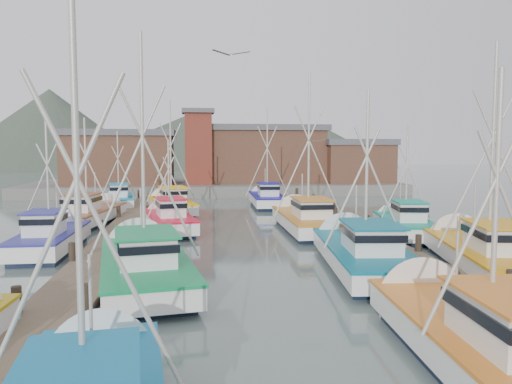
{
  "coord_description": "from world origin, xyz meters",
  "views": [
    {
      "loc": [
        -2.73,
        -24.4,
        5.32
      ],
      "look_at": [
        1.21,
        6.33,
        2.6
      ],
      "focal_mm": 35.0,
      "sensor_mm": 36.0,
      "label": 1
    }
  ],
  "objects": [
    {
      "name": "lookout_tower",
      "position": [
        -2.0,
        33.0,
        5.55
      ],
      "size": [
        3.6,
        3.6,
        8.5
      ],
      "color": "maroon",
      "rests_on": "quay"
    },
    {
      "name": "quay",
      "position": [
        0.0,
        37.0,
        0.6
      ],
      "size": [
        44.0,
        16.0,
        1.2
      ],
      "primitive_type": "cube",
      "color": "slate",
      "rests_on": "ground"
    },
    {
      "name": "distant_hills",
      "position": [
        -12.76,
        122.59,
        0.0
      ],
      "size": [
        175.0,
        140.0,
        42.0
      ],
      "color": "#475244",
      "rests_on": "ground"
    },
    {
      "name": "boat_1",
      "position": [
        4.12,
        -13.26,
        0.68
      ],
      "size": [
        3.6,
        9.69,
        7.94
      ],
      "rotation": [
        0.0,
        0.0,
        -0.07
      ],
      "color": "black",
      "rests_on": "ground"
    },
    {
      "name": "boat_7",
      "position": [
        10.02,
        -4.0,
        0.69
      ],
      "size": [
        4.99,
        10.25,
        10.65
      ],
      "rotation": [
        0.0,
        0.0,
        -0.21
      ],
      "color": "black",
      "rests_on": "ground"
    },
    {
      "name": "boat_11",
      "position": [
        10.03,
        4.39,
        0.68
      ],
      "size": [
        3.83,
        8.3,
        7.35
      ],
      "rotation": [
        0.0,
        0.0,
        -0.18
      ],
      "color": "black",
      "rests_on": "ground"
    },
    {
      "name": "boat_12",
      "position": [
        -4.57,
        17.23,
        0.68
      ],
      "size": [
        4.52,
        9.74,
        10.02
      ],
      "rotation": [
        0.0,
        0.0,
        0.18
      ],
      "color": "black",
      "rests_on": "ground"
    },
    {
      "name": "boat_6",
      "position": [
        -9.92,
        2.28,
        0.68
      ],
      "size": [
        3.1,
        8.09,
        7.48
      ],
      "rotation": [
        0.0,
        0.0,
        -0.01
      ],
      "color": "black",
      "rests_on": "ground"
    },
    {
      "name": "gull_far",
      "position": [
        3.83,
        2.06,
        5.73
      ],
      "size": [
        1.54,
        0.61,
        0.24
      ],
      "rotation": [
        0.0,
        0.0,
        0.03
      ],
      "color": "gray",
      "rests_on": "ground"
    },
    {
      "name": "dock_left",
      "position": [
        -7.0,
        4.04,
        0.21
      ],
      "size": [
        2.3,
        46.0,
        1.5
      ],
      "color": "brown",
      "rests_on": "ground"
    },
    {
      "name": "dock_right",
      "position": [
        7.0,
        4.04,
        0.21
      ],
      "size": [
        2.3,
        46.0,
        1.5
      ],
      "color": "brown",
      "rests_on": "ground"
    },
    {
      "name": "boat_4",
      "position": [
        -4.72,
        -4.18,
        0.69
      ],
      "size": [
        4.72,
        10.62,
        10.62
      ],
      "rotation": [
        0.0,
        0.0,
        0.16
      ],
      "color": "black",
      "rests_on": "ground"
    },
    {
      "name": "gull_near",
      "position": [
        -1.13,
        -4.21,
        9.08
      ],
      "size": [
        1.55,
        0.66,
        0.24
      ],
      "rotation": [
        0.0,
        0.0,
        0.32
      ],
      "color": "gray",
      "rests_on": "ground"
    },
    {
      "name": "shed_left",
      "position": [
        -11.0,
        35.0,
        4.34
      ],
      "size": [
        12.72,
        8.48,
        6.2
      ],
      "color": "brown",
      "rests_on": "quay"
    },
    {
      "name": "shed_center",
      "position": [
        6.0,
        37.0,
        4.69
      ],
      "size": [
        14.84,
        9.54,
        6.9
      ],
      "color": "brown",
      "rests_on": "quay"
    },
    {
      "name": "boat_9",
      "position": [
        4.56,
        7.08,
        0.69
      ],
      "size": [
        4.38,
        10.1,
        10.92
      ],
      "rotation": [
        0.0,
        0.0,
        -0.01
      ],
      "color": "black",
      "rests_on": "ground"
    },
    {
      "name": "boat_14",
      "position": [
        -9.29,
        21.26,
        0.68
      ],
      "size": [
        3.47,
        7.98,
        7.38
      ],
      "rotation": [
        0.0,
        0.0,
        0.16
      ],
      "color": "black",
      "rests_on": "ground"
    },
    {
      "name": "ground",
      "position": [
        0.0,
        0.0,
        0.0
      ],
      "size": [
        260.0,
        260.0,
        0.0
      ],
      "primitive_type": "plane",
      "color": "#546562",
      "rests_on": "ground"
    },
    {
      "name": "boat_10",
      "position": [
        -9.86,
        11.68,
        0.68
      ],
      "size": [
        4.22,
        9.56,
        8.19
      ],
      "rotation": [
        0.0,
        0.0,
        -0.16
      ],
      "color": "black",
      "rests_on": "ground"
    },
    {
      "name": "boat_5",
      "position": [
        4.7,
        -3.26,
        0.68
      ],
      "size": [
        4.19,
        10.35,
        8.69
      ],
      "rotation": [
        0.0,
        0.0,
        -0.11
      ],
      "color": "black",
      "rests_on": "ground"
    },
    {
      "name": "boat_8",
      "position": [
        -4.32,
        8.06,
        0.67
      ],
      "size": [
        3.92,
        8.49,
        6.5
      ],
      "rotation": [
        0.0,
        0.0,
        0.18
      ],
      "color": "black",
      "rests_on": "ground"
    },
    {
      "name": "boat_13",
      "position": [
        4.02,
        20.78,
        0.68
      ],
      "size": [
        3.9,
        8.79,
        9.86
      ],
      "rotation": [
        0.0,
        0.0,
        -0.03
      ],
      "color": "black",
      "rests_on": "ground"
    },
    {
      "name": "shed_right",
      "position": [
        17.0,
        34.0,
        3.84
      ],
      "size": [
        8.48,
        6.36,
        5.2
      ],
      "color": "brown",
      "rests_on": "quay"
    }
  ]
}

